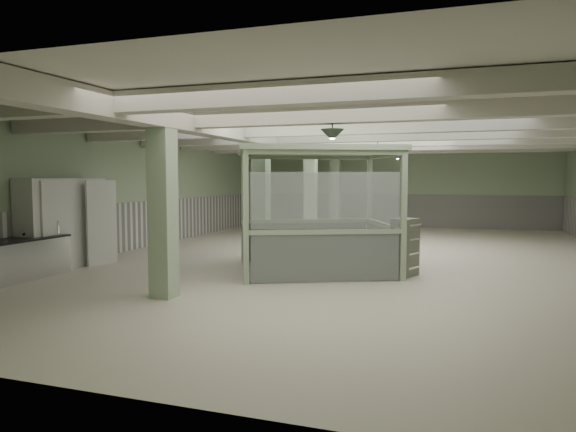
% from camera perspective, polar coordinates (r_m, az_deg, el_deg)
% --- Properties ---
extents(floor, '(20.00, 20.00, 0.00)m').
position_cam_1_polar(floor, '(14.77, 7.55, -4.59)').
color(floor, beige).
rests_on(floor, ground).
extents(ceiling, '(14.00, 20.00, 0.02)m').
position_cam_1_polar(ceiling, '(14.66, 7.69, 9.46)').
color(ceiling, silver).
rests_on(ceiling, wall_back).
extents(wall_back, '(14.00, 0.02, 3.60)m').
position_cam_1_polar(wall_back, '(24.49, 12.07, 3.09)').
color(wall_back, '#95AC89').
rests_on(wall_back, floor).
extents(wall_front, '(14.00, 0.02, 3.60)m').
position_cam_1_polar(wall_front, '(5.16, -13.94, -1.00)').
color(wall_front, '#95AC89').
rests_on(wall_front, floor).
extents(wall_left, '(0.02, 20.00, 3.60)m').
position_cam_1_polar(wall_left, '(17.35, -15.74, 2.58)').
color(wall_left, '#95AC89').
rests_on(wall_left, floor).
extents(wainscot_left, '(0.05, 19.90, 1.50)m').
position_cam_1_polar(wainscot_left, '(17.39, -15.60, -0.88)').
color(wainscot_left, white).
rests_on(wainscot_left, floor).
extents(wainscot_back, '(13.90, 0.05, 1.50)m').
position_cam_1_polar(wainscot_back, '(24.51, 12.02, 0.63)').
color(wainscot_back, white).
rests_on(wainscot_back, floor).
extents(girder, '(0.45, 19.90, 0.40)m').
position_cam_1_polar(girder, '(15.31, -1.65, 8.45)').
color(girder, beige).
rests_on(girder, ceiling).
extents(beam_a, '(13.90, 0.35, 0.32)m').
position_cam_1_polar(beam_a, '(7.46, -3.54, 13.18)').
color(beam_a, beige).
rests_on(beam_a, ceiling).
extents(beam_b, '(13.90, 0.35, 0.32)m').
position_cam_1_polar(beam_b, '(9.80, 2.06, 11.04)').
color(beam_b, beige).
rests_on(beam_b, ceiling).
extents(beam_c, '(13.90, 0.35, 0.32)m').
position_cam_1_polar(beam_c, '(12.21, 5.44, 9.69)').
color(beam_c, beige).
rests_on(beam_c, ceiling).
extents(beam_d, '(13.90, 0.35, 0.32)m').
position_cam_1_polar(beam_d, '(14.64, 7.68, 8.76)').
color(beam_d, beige).
rests_on(beam_d, ceiling).
extents(beam_e, '(13.90, 0.35, 0.32)m').
position_cam_1_polar(beam_e, '(17.10, 9.28, 8.09)').
color(beam_e, beige).
rests_on(beam_e, ceiling).
extents(beam_f, '(13.90, 0.35, 0.32)m').
position_cam_1_polar(beam_f, '(19.56, 10.47, 7.58)').
color(beam_f, beige).
rests_on(beam_f, ceiling).
extents(beam_g, '(13.90, 0.35, 0.32)m').
position_cam_1_polar(beam_g, '(22.04, 11.39, 7.19)').
color(beam_g, beige).
rests_on(beam_g, ceiling).
extents(column_a, '(0.42, 0.42, 3.60)m').
position_cam_1_polar(column_a, '(9.87, -13.74, 1.46)').
color(column_a, '#9FB895').
rests_on(column_a, floor).
extents(column_b, '(0.42, 0.42, 3.60)m').
position_cam_1_polar(column_b, '(14.34, -3.01, 2.41)').
color(column_b, '#9FB895').
rests_on(column_b, floor).
extents(column_c, '(0.42, 0.42, 3.60)m').
position_cam_1_polar(column_c, '(19.08, 2.51, 2.87)').
color(column_c, '#9FB895').
rests_on(column_c, floor).
extents(column_d, '(0.42, 0.42, 3.60)m').
position_cam_1_polar(column_d, '(22.95, 5.28, 3.09)').
color(column_d, '#9FB895').
rests_on(column_d, floor).
extents(pendant_front, '(0.44, 0.44, 0.22)m').
position_cam_1_polar(pendant_front, '(9.64, 4.94, 8.94)').
color(pendant_front, '#334434').
rests_on(pendant_front, ceiling).
extents(pendant_mid, '(0.44, 0.44, 0.22)m').
position_cam_1_polar(pendant_mid, '(15.03, 9.92, 7.20)').
color(pendant_mid, '#334434').
rests_on(pendant_mid, ceiling).
extents(pendant_back, '(0.44, 0.44, 0.22)m').
position_cam_1_polar(pendant_back, '(19.98, 12.09, 6.43)').
color(pendant_back, '#334434').
rests_on(pendant_back, ceiling).
extents(pitcher_near, '(0.21, 0.24, 0.31)m').
position_cam_1_polar(pitcher_near, '(13.18, -27.07, -1.47)').
color(pitcher_near, silver).
rests_on(pitcher_near, prep_counter).
extents(walkin_cooler, '(0.89, 2.51, 2.30)m').
position_cam_1_polar(walkin_cooler, '(14.01, -23.64, -0.65)').
color(walkin_cooler, silver).
rests_on(walkin_cooler, floor).
extents(guard_booth, '(4.64, 4.35, 2.98)m').
position_cam_1_polar(guard_booth, '(12.40, 3.08, 2.90)').
color(guard_booth, '#97AF8C').
rests_on(guard_booth, floor).
extents(filing_cabinet, '(0.64, 0.74, 1.33)m').
position_cam_1_polar(filing_cabinet, '(12.14, 12.86, -3.40)').
color(filing_cabinet, '#606454').
rests_on(filing_cabinet, floor).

